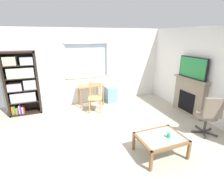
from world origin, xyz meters
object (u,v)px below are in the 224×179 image
wooden_chair (95,97)px  plastic_drawer_unit (111,94)px  fireplace (189,96)px  tv (193,68)px  sippy_cup (169,135)px  office_chair (209,114)px  coffee_table (161,139)px  desk_under_window (91,89)px  bookshelf (22,82)px

wooden_chair → plastic_drawer_unit: (0.74, 0.57, -0.19)m
plastic_drawer_unit → fireplace: size_ratio=0.47×
fireplace → tv: 0.86m
sippy_cup → tv: bearing=37.2°
fireplace → office_chair: 1.22m
coffee_table → plastic_drawer_unit: bearing=88.2°
desk_under_window → coffee_table: 3.09m
wooden_chair → office_chair: (2.12, -2.31, 0.09)m
desk_under_window → coffee_table: desk_under_window is taller
coffee_table → wooden_chair: bearing=104.5°
bookshelf → plastic_drawer_unit: (2.79, -0.06, -0.71)m
desk_under_window → tv: size_ratio=0.89×
office_chair → coffee_table: office_chair is taller
sippy_cup → office_chair: bearing=11.0°
coffee_table → office_chair: bearing=7.5°
plastic_drawer_unit → coffee_table: (-0.10, -3.07, 0.07)m
office_chair → sippy_cup: 1.37m
sippy_cup → desk_under_window: bearing=104.1°
office_chair → coffee_table: size_ratio=1.11×
fireplace → office_chair: size_ratio=1.19×
office_chair → desk_under_window: bearing=126.9°
sippy_cup → plastic_drawer_unit: bearing=90.6°
fireplace → plastic_drawer_unit: bearing=136.9°
bookshelf → plastic_drawer_unit: bearing=-1.2°
plastic_drawer_unit → tv: (1.85, -1.75, 1.15)m
plastic_drawer_unit → coffee_table: size_ratio=0.62×
desk_under_window → office_chair: 3.53m
plastic_drawer_unit → office_chair: size_ratio=0.56×
desk_under_window → wooden_chair: bearing=-90.1°
wooden_chair → plastic_drawer_unit: bearing=37.3°
wooden_chair → fireplace: size_ratio=0.76×
plastic_drawer_unit → office_chair: 3.20m
bookshelf → coffee_table: size_ratio=2.10×
plastic_drawer_unit → coffee_table: 3.07m
office_chair → coffee_table: 1.50m
fireplace → wooden_chair: bearing=155.6°
bookshelf → office_chair: bookshelf is taller
tv → office_chair: 1.50m
wooden_chair → bookshelf: bearing=163.1°
wooden_chair → coffee_table: size_ratio=1.00×
bookshelf → wooden_chair: bearing=-16.9°
wooden_chair → sippy_cup: wooden_chair is taller
bookshelf → plastic_drawer_unit: size_ratio=3.40×
bookshelf → tv: size_ratio=1.94×
sippy_cup → fireplace: bearing=36.9°
office_chair → fireplace: bearing=66.3°
sippy_cup → coffee_table: bearing=152.9°
plastic_drawer_unit → tv: size_ratio=0.57×
bookshelf → office_chair: 5.12m
bookshelf → tv: 5.00m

